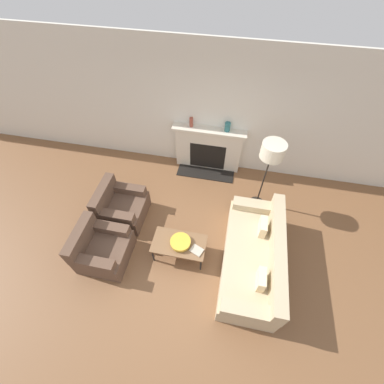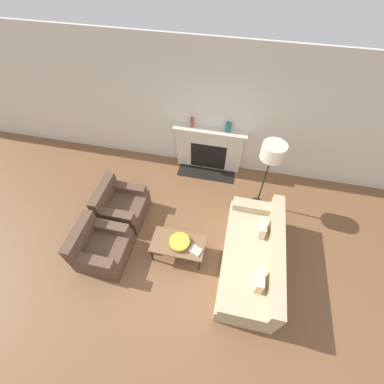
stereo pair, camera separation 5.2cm
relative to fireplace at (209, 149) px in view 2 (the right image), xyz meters
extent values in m
plane|color=brown|center=(0.18, -2.62, -0.55)|extent=(18.00, 18.00, 0.00)
cube|color=silver|center=(0.18, 0.14, 0.90)|extent=(18.00, 0.06, 2.90)
cube|color=beige|center=(0.00, 0.01, -0.01)|extent=(1.51, 0.20, 1.07)
cube|color=black|center=(0.00, -0.07, -0.16)|extent=(0.83, 0.04, 0.70)
cube|color=black|center=(0.00, -0.27, -0.54)|extent=(1.36, 0.40, 0.02)
cube|color=beige|center=(0.00, -0.02, 0.55)|extent=(1.63, 0.28, 0.05)
cube|color=tan|center=(1.16, -2.40, -0.33)|extent=(0.94, 2.17, 0.44)
cube|color=tan|center=(1.54, -2.40, 0.10)|extent=(0.20, 2.17, 0.41)
cube|color=tan|center=(1.16, -1.42, -0.03)|extent=(0.86, 0.22, 0.17)
cube|color=tan|center=(1.16, -3.37, -0.03)|extent=(0.86, 0.22, 0.17)
cube|color=beige|center=(1.30, -1.91, 0.03)|extent=(0.12, 0.32, 0.28)
cube|color=beige|center=(1.30, -2.89, 0.03)|extent=(0.12, 0.32, 0.28)
cube|color=brown|center=(-1.46, -2.77, -0.35)|extent=(0.85, 0.87, 0.39)
cube|color=brown|center=(-1.81, -2.77, 0.05)|extent=(0.18, 0.87, 0.40)
cube|color=brown|center=(-1.46, -3.12, -0.07)|extent=(0.77, 0.18, 0.17)
cube|color=brown|center=(-1.46, -2.43, -0.07)|extent=(0.77, 0.18, 0.17)
cube|color=brown|center=(-1.46, -1.81, -0.35)|extent=(0.85, 0.87, 0.39)
cube|color=brown|center=(-1.81, -1.81, 0.05)|extent=(0.18, 0.87, 0.40)
cube|color=brown|center=(-1.46, -2.16, -0.07)|extent=(0.77, 0.18, 0.17)
cube|color=brown|center=(-1.46, -1.47, -0.07)|extent=(0.77, 0.18, 0.17)
cube|color=brown|center=(-0.13, -2.45, -0.15)|extent=(0.97, 0.53, 0.03)
cylinder|color=black|center=(-0.58, -2.67, -0.35)|extent=(0.03, 0.03, 0.39)
cylinder|color=black|center=(0.31, -2.67, -0.35)|extent=(0.03, 0.03, 0.39)
cylinder|color=black|center=(-0.58, -2.22, -0.35)|extent=(0.03, 0.03, 0.39)
cylinder|color=black|center=(0.31, -2.22, -0.35)|extent=(0.03, 0.03, 0.39)
cylinder|color=gold|center=(-0.10, -2.45, -0.12)|extent=(0.13, 0.13, 0.02)
cylinder|color=gold|center=(-0.10, -2.45, -0.08)|extent=(0.37, 0.37, 0.07)
cube|color=#B2A893|center=(0.20, -2.53, -0.12)|extent=(0.26, 0.23, 0.02)
cylinder|color=black|center=(1.25, -0.92, -0.53)|extent=(0.30, 0.30, 0.03)
cylinder|color=black|center=(1.25, -0.92, 0.18)|extent=(0.03, 0.03, 1.39)
cylinder|color=beige|center=(1.25, -0.92, 0.98)|extent=(0.43, 0.43, 0.30)
cylinder|color=brown|center=(-0.41, 0.01, 0.68)|extent=(0.08, 0.08, 0.21)
cylinder|color=#28666B|center=(0.38, 0.01, 0.68)|extent=(0.12, 0.12, 0.20)
camera|label=1|loc=(0.53, -4.55, 4.01)|focal=24.00mm
camera|label=2|loc=(0.58, -4.54, 4.01)|focal=24.00mm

